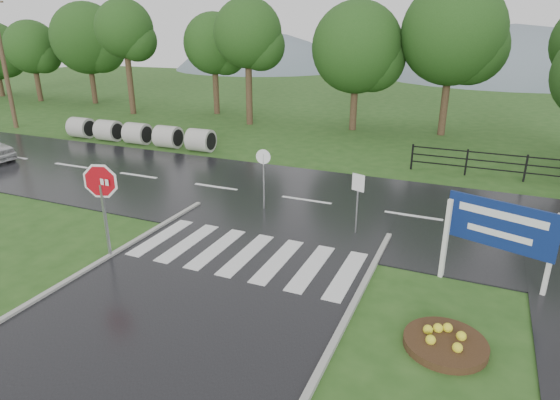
% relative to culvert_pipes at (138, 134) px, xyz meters
% --- Properties ---
extents(ground, '(120.00, 120.00, 0.00)m').
position_rel_culvert_pipes_xyz_m(ground, '(12.09, -15.00, -0.60)').
color(ground, '#264D19').
rests_on(ground, ground).
extents(main_road, '(90.00, 8.00, 0.04)m').
position_rel_culvert_pipes_xyz_m(main_road, '(12.09, -5.00, -0.60)').
color(main_road, black).
rests_on(main_road, ground).
extents(crosswalk, '(6.50, 2.80, 0.02)m').
position_rel_culvert_pipes_xyz_m(crosswalk, '(12.09, -10.00, -0.54)').
color(crosswalk, silver).
rests_on(crosswalk, ground).
extents(fence_west, '(9.58, 0.08, 1.20)m').
position_rel_culvert_pipes_xyz_m(fence_west, '(19.84, 1.00, 0.12)').
color(fence_west, black).
rests_on(fence_west, ground).
extents(hills, '(102.00, 48.00, 48.00)m').
position_rel_culvert_pipes_xyz_m(hills, '(15.58, 50.00, -16.14)').
color(hills, slate).
rests_on(hills, ground).
extents(treeline, '(83.20, 5.20, 10.00)m').
position_rel_culvert_pipes_xyz_m(treeline, '(13.09, 9.00, -0.60)').
color(treeline, '#193D13').
rests_on(treeline, ground).
extents(culvert_pipes, '(9.70, 1.20, 1.20)m').
position_rel_culvert_pipes_xyz_m(culvert_pipes, '(0.00, 0.00, 0.00)').
color(culvert_pipes, '#9E9B93').
rests_on(culvert_pipes, ground).
extents(stop_sign, '(1.28, 0.39, 2.99)m').
position_rel_culvert_pipes_xyz_m(stop_sign, '(8.53, -11.64, 1.46)').
color(stop_sign, '#939399').
rests_on(stop_sign, ground).
extents(estate_billboard, '(2.56, 0.91, 2.31)m').
position_rel_culvert_pipes_xyz_m(estate_billboard, '(18.61, -8.99, 0.99)').
color(estate_billboard, silver).
rests_on(estate_billboard, ground).
extents(flower_bed, '(1.71, 1.71, 0.34)m').
position_rel_culvert_pipes_xyz_m(flower_bed, '(17.78, -12.03, -0.47)').
color(flower_bed, '#332111').
rests_on(flower_bed, ground).
extents(reg_sign_small, '(0.43, 0.17, 2.01)m').
position_rel_culvert_pipes_xyz_m(reg_sign_small, '(14.59, -7.19, 0.84)').
color(reg_sign_small, '#939399').
rests_on(reg_sign_small, ground).
extents(reg_sign_round, '(0.52, 0.10, 2.26)m').
position_rel_culvert_pipes_xyz_m(reg_sign_round, '(10.99, -6.45, 0.83)').
color(reg_sign_round, '#939399').
rests_on(reg_sign_round, ground).
extents(utility_pole_west, '(1.46, 0.49, 8.36)m').
position_rel_culvert_pipes_xyz_m(utility_pole_west, '(-10.52, 0.50, 3.65)').
color(utility_pole_west, '#473523').
rests_on(utility_pole_west, ground).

